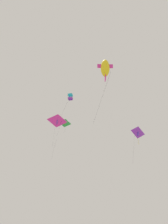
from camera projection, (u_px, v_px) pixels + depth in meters
kite_delta_highest at (65, 123)px, 44.52m from camera, size 3.43×3.08×8.58m
kite_fish_near_right at (105, 68)px, 23.22m from camera, size 2.17×1.64×7.72m
kite_box_mid_left at (70, 97)px, 42.30m from camera, size 3.11×2.39×6.63m
kite_delta_upper_right at (138, 133)px, 38.47m from camera, size 2.47×2.39×6.15m
kite_delta_far_centre at (57, 121)px, 42.24m from camera, size 2.68×2.26×6.00m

